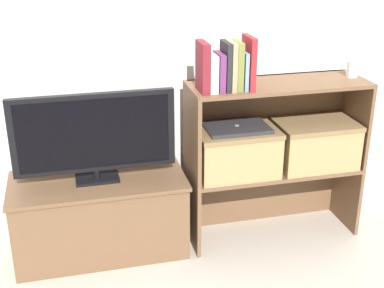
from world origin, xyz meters
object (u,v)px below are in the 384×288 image
object	(u,v)px
book_maroon	(203,67)
baby_monitor	(352,69)
book_charcoal	(226,66)
laptop	(237,128)
book_skyblue	(243,70)
tv_stand	(100,215)
tv	(94,135)
book_ivory	(211,73)
storage_basket_left	(236,150)
book_plum	(219,72)
book_olive	(237,66)
book_tan	(231,66)
book_crimson	(249,63)
storage_basket_right	(315,142)

from	to	relation	value
book_maroon	baby_monitor	distance (m)	0.84
book_charcoal	laptop	bearing A→B (deg)	27.75
book_skyblue	baby_monitor	distance (m)	0.63
tv_stand	book_skyblue	size ratio (longest dim) A/B	4.84
tv	book_charcoal	xyz separation A→B (m)	(0.64, -0.10, 0.33)
book_ivory	storage_basket_left	bearing A→B (deg)	15.71
book_ivory	tv_stand	bearing A→B (deg)	170.02
book_skyblue	book_ivory	bearing A→B (deg)	180.00
book_plum	book_olive	bearing A→B (deg)	0.00
book_charcoal	book_olive	bearing A→B (deg)	0.00
book_ivory	book_maroon	bearing A→B (deg)	180.00
book_maroon	book_skyblue	size ratio (longest dim) A/B	1.30
book_olive	book_tan	bearing A→B (deg)	-180.00
book_charcoal	book_plum	bearing A→B (deg)	-180.00
book_maroon	laptop	size ratio (longest dim) A/B	0.74
book_crimson	baby_monitor	size ratio (longest dim) A/B	2.22
baby_monitor	book_plum	bearing A→B (deg)	-175.57
tv	book_olive	world-z (taller)	book_olive
book_maroon	tv	bearing A→B (deg)	169.40
storage_basket_right	book_plum	bearing A→B (deg)	-175.63
book_plum	book_charcoal	size ratio (longest dim) A/B	0.78
tv	baby_monitor	bearing A→B (deg)	-1.73
tv	book_maroon	size ratio (longest dim) A/B	3.36
book_maroon	book_olive	world-z (taller)	book_maroon
book_crimson	book_charcoal	bearing A→B (deg)	180.00
storage_basket_left	baby_monitor	bearing A→B (deg)	1.35
book_tan	laptop	bearing A→B (deg)	38.33
tv_stand	tv	distance (m)	0.46
book_charcoal	storage_basket_left	distance (m)	0.47
storage_basket_left	tv	bearing A→B (deg)	175.59
book_tan	book_skyblue	distance (m)	0.07
book_crimson	book_skyblue	bearing A→B (deg)	180.00
book_olive	book_ivory	bearing A→B (deg)	-180.00
tv	book_plum	xyz separation A→B (m)	(0.61, -0.10, 0.31)
book_skyblue	laptop	distance (m)	0.32
book_charcoal	storage_basket_left	size ratio (longest dim) A/B	0.55
book_skyblue	book_maroon	bearing A→B (deg)	180.00
tv	book_tan	world-z (taller)	book_tan
book_tan	storage_basket_right	size ratio (longest dim) A/B	0.55
book_maroon	baby_monitor	size ratio (longest dim) A/B	2.08
book_plum	storage_basket_left	distance (m)	0.46
book_maroon	laptop	world-z (taller)	book_maroon
storage_basket_right	baby_monitor	bearing A→B (deg)	4.62
storage_basket_right	laptop	bearing A→B (deg)	180.00
baby_monitor	laptop	xyz separation A→B (m)	(-0.64, -0.01, -0.27)
baby_monitor	laptop	bearing A→B (deg)	-178.65
book_ivory	book_skyblue	xyz separation A→B (m)	(0.16, 0.00, 0.00)
book_maroon	book_skyblue	bearing A→B (deg)	0.00
tv	book_plum	distance (m)	0.69
book_maroon	storage_basket_left	size ratio (longest dim) A/B	0.56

